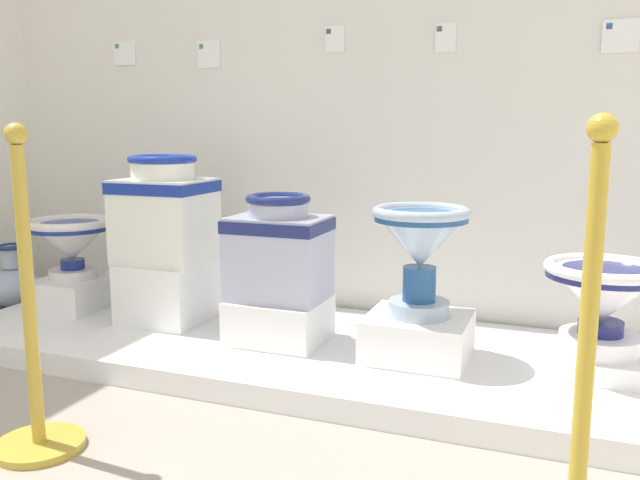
# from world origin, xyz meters

# --- Properties ---
(wall_back) EXTENTS (4.50, 0.06, 3.01)m
(wall_back) POSITION_xyz_m (2.15, 2.86, 1.51)
(wall_back) COLOR silver
(wall_back) RESTS_ON ground_plane
(display_platform) EXTENTS (3.57, 1.04, 0.09)m
(display_platform) POSITION_xyz_m (2.15, 2.29, 0.05)
(display_platform) COLOR white
(display_platform) RESTS_ON ground_plane
(plinth_block_rightmost) EXTENTS (0.31, 0.34, 0.15)m
(plinth_block_rightmost) POSITION_xyz_m (0.68, 2.35, 0.17)
(plinth_block_rightmost) COLOR white
(plinth_block_rightmost) RESTS_ON display_platform
(antique_toilet_rightmost) EXTENTS (0.41, 0.41, 0.30)m
(antique_toilet_rightmost) POSITION_xyz_m (0.68, 2.35, 0.44)
(antique_toilet_rightmost) COLOR white
(antique_toilet_rightmost) RESTS_ON plinth_block_rightmost
(plinth_block_squat_floral) EXTENTS (0.36, 0.36, 0.28)m
(plinth_block_squat_floral) POSITION_xyz_m (1.24, 2.33, 0.23)
(plinth_block_squat_floral) COLOR white
(plinth_block_squat_floral) RESTS_ON display_platform
(antique_toilet_squat_floral) EXTENTS (0.40, 0.33, 0.48)m
(antique_toilet_squat_floral) POSITION_xyz_m (1.24, 2.33, 0.61)
(antique_toilet_squat_floral) COLOR white
(antique_toilet_squat_floral) RESTS_ON plinth_block_squat_floral
(plinth_block_slender_white) EXTENTS (0.38, 0.34, 0.18)m
(plinth_block_slender_white) POSITION_xyz_m (1.84, 2.25, 0.18)
(plinth_block_slender_white) COLOR white
(plinth_block_slender_white) RESTS_ON display_platform
(antique_toilet_slender_white) EXTENTS (0.39, 0.29, 0.43)m
(antique_toilet_slender_white) POSITION_xyz_m (1.84, 2.25, 0.49)
(antique_toilet_slender_white) COLOR #AEB2CF
(antique_toilet_slender_white) RESTS_ON plinth_block_slender_white
(plinth_block_leftmost) EXTENTS (0.39, 0.36, 0.17)m
(plinth_block_leftmost) POSITION_xyz_m (2.42, 2.25, 0.18)
(plinth_block_leftmost) COLOR white
(plinth_block_leftmost) RESTS_ON display_platform
(antique_toilet_leftmost) EXTENTS (0.37, 0.37, 0.42)m
(antique_toilet_leftmost) POSITION_xyz_m (2.42, 2.25, 0.55)
(antique_toilet_leftmost) COLOR #A4B6CE
(antique_toilet_leftmost) RESTS_ON plinth_block_leftmost
(plinth_block_pale_glazed) EXTENTS (0.35, 0.32, 0.08)m
(plinth_block_pale_glazed) POSITION_xyz_m (3.07, 2.33, 0.13)
(plinth_block_pale_glazed) COLOR white
(plinth_block_pale_glazed) RESTS_ON display_platform
(antique_toilet_pale_glazed) EXTENTS (0.42, 0.42, 0.33)m
(antique_toilet_pale_glazed) POSITION_xyz_m (3.07, 2.33, 0.38)
(antique_toilet_pale_glazed) COLOR white
(antique_toilet_pale_glazed) RESTS_ON plinth_block_pale_glazed
(info_placard_first) EXTENTS (0.14, 0.01, 0.12)m
(info_placard_first) POSITION_xyz_m (0.68, 2.83, 1.36)
(info_placard_first) COLOR white
(info_placard_second) EXTENTS (0.13, 0.01, 0.13)m
(info_placard_second) POSITION_xyz_m (1.20, 2.83, 1.33)
(info_placard_second) COLOR white
(info_placard_third) EXTENTS (0.10, 0.01, 0.12)m
(info_placard_third) POSITION_xyz_m (1.87, 2.83, 1.38)
(info_placard_third) COLOR white
(info_placard_fourth) EXTENTS (0.09, 0.01, 0.13)m
(info_placard_fourth) POSITION_xyz_m (2.39, 2.83, 1.36)
(info_placard_fourth) COLOR white
(info_placard_fifth) EXTENTS (0.14, 0.01, 0.13)m
(info_placard_fifth) POSITION_xyz_m (3.09, 2.83, 1.33)
(info_placard_fifth) COLOR white
(decorative_vase_companion) EXTENTS (0.28, 0.28, 0.36)m
(decorative_vase_companion) POSITION_xyz_m (0.20, 2.43, 0.14)
(decorative_vase_companion) COLOR navy
(decorative_vase_companion) RESTS_ON ground_plane
(stanchion_post_near_left) EXTENTS (0.27, 0.27, 0.99)m
(stanchion_post_near_left) POSITION_xyz_m (1.46, 1.28, 0.28)
(stanchion_post_near_left) COLOR gold
(stanchion_post_near_left) RESTS_ON ground_plane
(stanchion_post_near_right) EXTENTS (0.23, 0.23, 1.00)m
(stanchion_post_near_right) POSITION_xyz_m (3.00, 1.33, 0.32)
(stanchion_post_near_right) COLOR gold
(stanchion_post_near_right) RESTS_ON ground_plane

